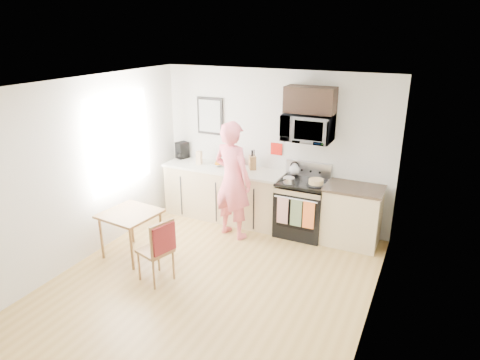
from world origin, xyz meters
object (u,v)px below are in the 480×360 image
at_px(chair, 161,244).
at_px(cake, 316,182).
at_px(range, 302,209).
at_px(person, 233,180).
at_px(dining_table, 130,218).
at_px(microwave, 308,128).

relative_size(chair, cake, 3.27).
distance_m(range, cake, 0.59).
relative_size(range, cake, 4.18).
bearing_deg(range, cake, -22.93).
bearing_deg(person, dining_table, 63.73).
distance_m(range, microwave, 1.33).
height_order(range, cake, range).
height_order(chair, cake, cake).
relative_size(dining_table, cake, 2.65).
distance_m(microwave, person, 1.43).
bearing_deg(person, microwave, -132.99).
height_order(dining_table, cake, cake).
xyz_separation_m(microwave, dining_table, (-2.05, -1.86, -1.15)).
bearing_deg(dining_table, range, 40.52).
bearing_deg(chair, person, 99.26).
relative_size(person, chair, 2.10).
bearing_deg(person, cake, -146.21).
height_order(microwave, chair, microwave).
xyz_separation_m(microwave, person, (-0.99, -0.63, -0.81)).
bearing_deg(chair, dining_table, 169.37).
height_order(person, chair, person).
distance_m(dining_table, chair, 0.95).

